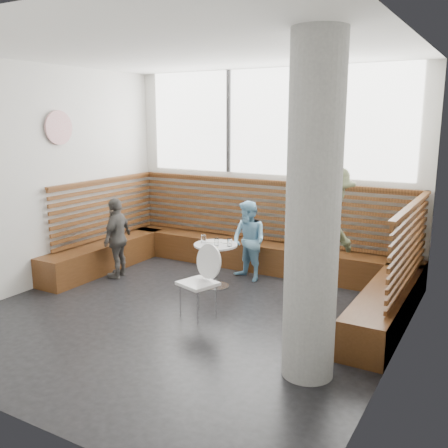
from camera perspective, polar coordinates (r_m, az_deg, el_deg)
The scene contains 15 objects.
room at distance 5.98m, azimuth -4.75°, elevation 3.90°, with size 5.00×5.00×3.20m.
booth at distance 7.72m, azimuth 2.86°, elevation -3.26°, with size 5.00×2.50×1.44m.
concrete_column at distance 4.61m, azimuth 10.15°, elevation 1.26°, with size 0.50×0.50×3.20m, color gray.
wall_art at distance 7.85m, azimuth -18.37°, elevation 10.41°, with size 0.50×0.50×0.03m, color white.
cafe_table at distance 7.28m, azimuth -0.96°, elevation -3.72°, with size 0.63×0.63×0.65m.
cafe_chair at distance 6.22m, azimuth -2.65°, elevation -5.85°, with size 0.44×0.43×0.91m.
adult_man at distance 6.66m, azimuth 11.74°, elevation -1.34°, with size 1.20×0.69×1.86m, color #50583B.
child_back at distance 7.57m, azimuth 2.84°, elevation -1.97°, with size 0.59×0.46×1.22m, color #82BEE1.
child_left at distance 7.88m, azimuth -12.09°, elevation -1.56°, with size 0.73×0.31×1.25m, color #53504C.
plate_near at distance 7.36m, azimuth -1.56°, elevation -1.99°, with size 0.19×0.19×0.01m, color white.
plate_far at distance 7.33m, azimuth 0.34°, elevation -2.05°, with size 0.19×0.19×0.01m, color white.
glass_left at distance 7.28m, azimuth -2.37°, elevation -1.72°, with size 0.08×0.08×0.12m, color white.
glass_mid at distance 7.13m, azimuth -0.87°, elevation -2.06°, with size 0.07×0.07×0.11m, color white.
glass_right at distance 7.10m, azimuth 0.64°, elevation -2.11°, with size 0.07×0.07×0.11m, color white.
menu_card at distance 7.02m, azimuth -1.59°, elevation -2.74°, with size 0.19×0.13×0.00m, color #A5C64C.
Camera 1 is at (3.36, -4.87, 2.45)m, focal length 40.00 mm.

